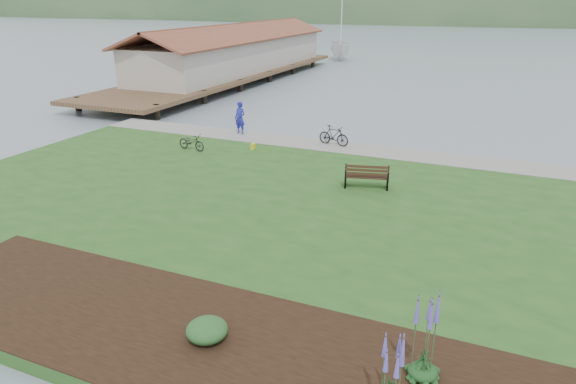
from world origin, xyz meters
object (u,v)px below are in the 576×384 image
at_px(park_bench, 367,176).
at_px(sailboat, 340,60).
at_px(person, 240,115).
at_px(bicycle_a, 191,142).

height_order(park_bench, sailboat, sailboat).
distance_m(park_bench, sailboat, 49.53).
xyz_separation_m(park_bench, sailboat, (-16.18, 46.80, -0.95)).
bearing_deg(person, sailboat, 110.03).
bearing_deg(sailboat, park_bench, -93.08).
height_order(park_bench, person, person).
bearing_deg(bicycle_a, sailboat, 16.64).
bearing_deg(bicycle_a, park_bench, -92.84).
relative_size(park_bench, sailboat, 0.07).
height_order(bicycle_a, sailboat, sailboat).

